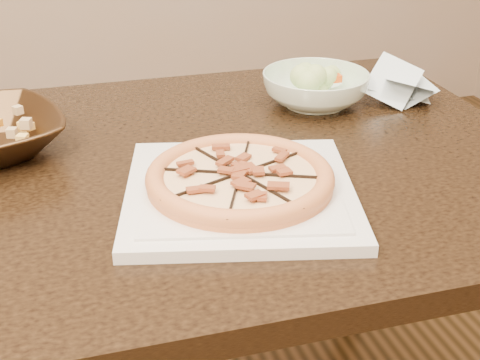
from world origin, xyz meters
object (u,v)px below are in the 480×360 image
(dining_table, at_px, (146,222))
(salad_bowl, at_px, (315,89))
(pizza, at_px, (240,178))
(plate, at_px, (240,192))

(dining_table, height_order, salad_bowl, salad_bowl)
(pizza, bearing_deg, dining_table, 127.72)
(dining_table, relative_size, pizza, 4.98)
(salad_bowl, bearing_deg, plate, -128.41)
(pizza, bearing_deg, plate, -12.33)
(dining_table, bearing_deg, salad_bowl, 24.67)
(plate, relative_size, pizza, 1.47)
(salad_bowl, bearing_deg, pizza, -128.41)
(dining_table, distance_m, plate, 0.23)
(pizza, height_order, salad_bowl, salad_bowl)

